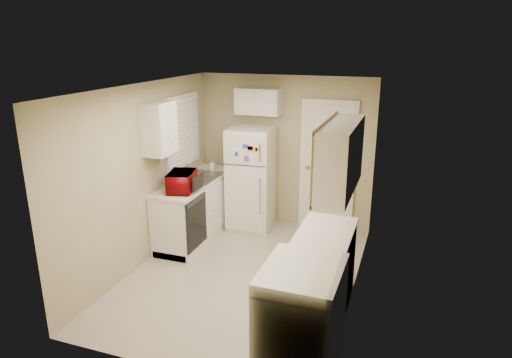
% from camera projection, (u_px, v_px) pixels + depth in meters
% --- Properties ---
extents(floor, '(3.80, 3.80, 0.00)m').
position_uv_depth(floor, '(243.00, 274.00, 5.94)').
color(floor, beige).
rests_on(floor, ground).
extents(ceiling, '(3.80, 3.80, 0.00)m').
position_uv_depth(ceiling, '(242.00, 87.00, 5.22)').
color(ceiling, white).
rests_on(ceiling, floor).
extents(wall_left, '(3.80, 3.80, 0.00)m').
position_uv_depth(wall_left, '(144.00, 176.00, 6.02)').
color(wall_left, tan).
rests_on(wall_left, floor).
extents(wall_right, '(3.80, 3.80, 0.00)m').
position_uv_depth(wall_right, '(358.00, 199.00, 5.14)').
color(wall_right, tan).
rests_on(wall_right, floor).
extents(wall_back, '(2.80, 2.80, 0.00)m').
position_uv_depth(wall_back, '(285.00, 151.00, 7.29)').
color(wall_back, tan).
rests_on(wall_back, floor).
extents(wall_front, '(2.80, 2.80, 0.00)m').
position_uv_depth(wall_front, '(163.00, 253.00, 3.87)').
color(wall_front, tan).
rests_on(wall_front, floor).
extents(left_counter, '(0.60, 1.80, 0.90)m').
position_uv_depth(left_counter, '(197.00, 208.00, 6.96)').
color(left_counter, silver).
rests_on(left_counter, floor).
extents(dishwasher, '(0.03, 0.58, 0.72)m').
position_uv_depth(dishwasher, '(196.00, 223.00, 6.32)').
color(dishwasher, black).
rests_on(dishwasher, floor).
extents(sink, '(0.54, 0.74, 0.16)m').
position_uv_depth(sink, '(200.00, 180.00, 6.98)').
color(sink, gray).
rests_on(sink, left_counter).
extents(microwave, '(0.54, 0.39, 0.33)m').
position_uv_depth(microwave, '(182.00, 181.00, 6.31)').
color(microwave, '#8D0509').
rests_on(microwave, left_counter).
extents(soap_bottle, '(0.08, 0.08, 0.17)m').
position_uv_depth(soap_bottle, '(212.00, 164.00, 7.34)').
color(soap_bottle, beige).
rests_on(soap_bottle, left_counter).
extents(window_blinds, '(0.10, 0.98, 1.08)m').
position_uv_depth(window_blinds, '(183.00, 131.00, 6.84)').
color(window_blinds, silver).
rests_on(window_blinds, wall_left).
extents(upper_cabinet_left, '(0.30, 0.45, 0.70)m').
position_uv_depth(upper_cabinet_left, '(159.00, 129.00, 5.99)').
color(upper_cabinet_left, silver).
rests_on(upper_cabinet_left, wall_left).
extents(refrigerator, '(0.71, 0.69, 1.62)m').
position_uv_depth(refrigerator, '(251.00, 178.00, 7.21)').
color(refrigerator, silver).
rests_on(refrigerator, floor).
extents(cabinet_over_fridge, '(0.70, 0.30, 0.40)m').
position_uv_depth(cabinet_over_fridge, '(258.00, 101.00, 7.04)').
color(cabinet_over_fridge, silver).
rests_on(cabinet_over_fridge, wall_back).
extents(interior_door, '(0.86, 0.06, 2.08)m').
position_uv_depth(interior_door, '(327.00, 167.00, 7.09)').
color(interior_door, silver).
rests_on(interior_door, floor).
extents(right_counter, '(0.60, 2.00, 0.90)m').
position_uv_depth(right_counter, '(314.00, 289.00, 4.74)').
color(right_counter, silver).
rests_on(right_counter, floor).
extents(stove, '(0.70, 0.86, 1.03)m').
position_uv_depth(stove, '(301.00, 318.00, 4.13)').
color(stove, silver).
rests_on(stove, floor).
extents(upper_cabinet_right, '(0.30, 1.20, 0.70)m').
position_uv_depth(upper_cabinet_right, '(341.00, 157.00, 4.56)').
color(upper_cabinet_right, silver).
rests_on(upper_cabinet_right, wall_right).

